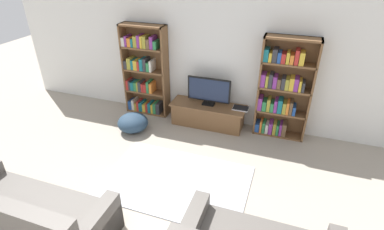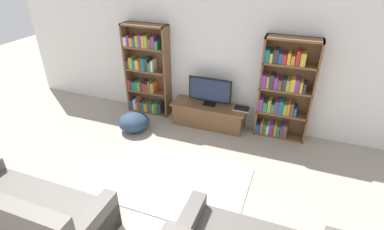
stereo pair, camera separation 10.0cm
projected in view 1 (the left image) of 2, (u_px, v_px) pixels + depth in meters
wall_back at (212, 59)px, 5.78m from camera, size 8.80×0.06×2.60m
bookshelf_left at (145, 72)px, 6.23m from camera, size 0.94×0.30×1.90m
bookshelf_right at (282, 90)px, 5.42m from camera, size 0.94×0.30×1.90m
tv_stand at (208, 115)px, 6.04m from camera, size 1.50×0.50×0.45m
television at (209, 91)px, 5.81m from camera, size 0.85×0.16×0.56m
laptop at (241, 108)px, 5.78m from camera, size 0.31×0.22×0.03m
area_rug at (176, 181)px, 4.65m from camera, size 2.21×1.48×0.02m
couch_left_sectional at (27, 218)px, 3.67m from camera, size 2.07×0.90×0.88m
beanbag_ottoman at (133, 123)px, 5.87m from camera, size 0.60×0.60×0.35m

